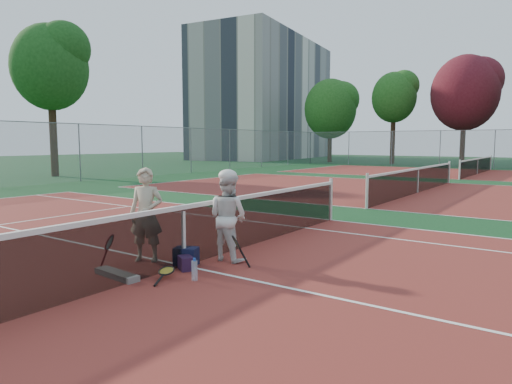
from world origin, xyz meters
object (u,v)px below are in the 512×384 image
at_px(racket_red, 110,252).
at_px(net_main, 184,236).
at_px(player_a, 146,215).
at_px(sports_bag_navy, 186,256).
at_px(water_bottle, 195,271).
at_px(apartment_block, 265,100).
at_px(racket_black_held, 237,252).
at_px(sports_bag_purple, 186,263).
at_px(player_b, 228,217).
at_px(racket_spare, 167,273).

bearing_deg(racket_red, net_main, 17.08).
xyz_separation_m(player_a, sports_bag_navy, (0.74, 0.18, -0.66)).
xyz_separation_m(racket_red, water_bottle, (1.53, 0.34, -0.14)).
bearing_deg(apartment_block, water_bottle, -57.18).
relative_size(player_a, racket_black_held, 2.97).
bearing_deg(player_a, sports_bag_navy, -13.89).
bearing_deg(sports_bag_purple, player_b, 79.58).
bearing_deg(sports_bag_purple, racket_black_held, 40.92).
bearing_deg(net_main, water_bottle, -35.49).
distance_m(player_b, water_bottle, 1.41).
distance_m(player_a, racket_red, 0.88).
relative_size(net_main, racket_spare, 18.47).
xyz_separation_m(player_b, racket_spare, (-0.11, -1.36, -0.69)).
bearing_deg(player_b, sports_bag_navy, 64.41).
bearing_deg(racket_spare, apartment_block, 7.90).
height_order(apartment_block, racket_red, apartment_block).
xyz_separation_m(sports_bag_purple, water_bottle, (0.50, -0.33, 0.04)).
height_order(player_a, sports_bag_navy, player_a).
relative_size(net_main, racket_red, 19.26).
distance_m(racket_red, racket_spare, 1.12).
xyz_separation_m(net_main, sports_bag_navy, (-0.01, 0.06, -0.36)).
bearing_deg(water_bottle, racket_spare, -163.05).
bearing_deg(apartment_block, sports_bag_navy, -57.50).
relative_size(player_a, sports_bag_purple, 5.81).
bearing_deg(sports_bag_navy, racket_spare, -69.93).
height_order(player_b, water_bottle, player_b).
relative_size(sports_bag_purple, water_bottle, 0.93).
xyz_separation_m(apartment_block, player_a, (27.25, -44.12, -6.69)).
bearing_deg(apartment_block, racket_spare, -57.67).
bearing_deg(apartment_block, player_a, -58.30).
height_order(net_main, player_a, player_a).
bearing_deg(player_b, racket_spare, 87.97).
height_order(racket_black_held, water_bottle, racket_black_held).
xyz_separation_m(sports_bag_navy, water_bottle, (0.70, -0.55, -0.00)).
relative_size(net_main, sports_bag_navy, 28.89).
distance_m(racket_spare, sports_bag_purple, 0.48).
relative_size(racket_spare, water_bottle, 1.98).
bearing_deg(racket_spare, racket_black_held, -53.63).
xyz_separation_m(player_a, sports_bag_purple, (0.94, -0.03, -0.69)).
bearing_deg(sports_bag_navy, racket_red, -132.95).
distance_m(racket_spare, sports_bag_navy, 0.74).
xyz_separation_m(apartment_block, racket_spare, (28.24, -44.63, -7.43)).
xyz_separation_m(racket_spare, sports_bag_purple, (-0.06, 0.47, 0.04)).
xyz_separation_m(net_main, racket_spare, (0.24, -0.63, -0.44)).
xyz_separation_m(net_main, racket_red, (-0.84, -0.83, -0.22)).
bearing_deg(sports_bag_purple, racket_red, -146.74).
relative_size(racket_black_held, racket_spare, 0.92).
distance_m(racket_red, racket_black_held, 2.04).
relative_size(player_a, racket_red, 2.83).
distance_m(racket_red, sports_bag_navy, 1.22).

